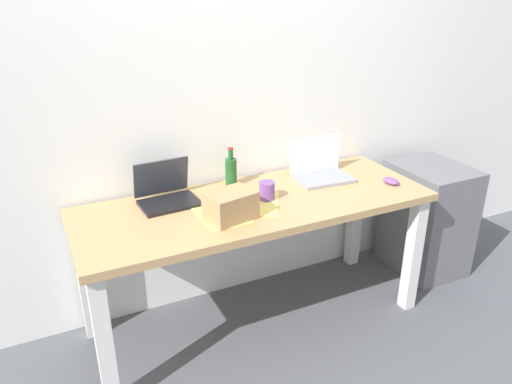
{
  "coord_description": "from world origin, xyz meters",
  "views": [
    {
      "loc": [
        -0.99,
        -2.05,
        1.77
      ],
      "look_at": [
        0.0,
        0.0,
        0.78
      ],
      "focal_mm": 34.77,
      "sensor_mm": 36.0,
      "label": 1
    }
  ],
  "objects_px": {
    "laptop_right": "(321,170)",
    "coffee_mug": "(267,191)",
    "computer_mouse": "(391,181)",
    "filing_cabinet": "(427,218)",
    "laptop_left": "(167,194)",
    "cardboard_box": "(231,206)",
    "beer_bottle": "(231,171)",
    "desk": "(256,219)"
  },
  "relations": [
    {
      "from": "laptop_left",
      "to": "coffee_mug",
      "type": "xyz_separation_m",
      "value": [
        0.47,
        -0.19,
        0.0
      ]
    },
    {
      "from": "laptop_right",
      "to": "cardboard_box",
      "type": "relative_size",
      "value": 1.45
    },
    {
      "from": "laptop_right",
      "to": "filing_cabinet",
      "type": "height_order",
      "value": "laptop_right"
    },
    {
      "from": "desk",
      "to": "laptop_right",
      "type": "distance_m",
      "value": 0.5
    },
    {
      "from": "computer_mouse",
      "to": "coffee_mug",
      "type": "distance_m",
      "value": 0.71
    },
    {
      "from": "computer_mouse",
      "to": "laptop_right",
      "type": "bearing_deg",
      "value": 129.08
    },
    {
      "from": "laptop_right",
      "to": "coffee_mug",
      "type": "height_order",
      "value": "laptop_right"
    },
    {
      "from": "laptop_right",
      "to": "laptop_left",
      "type": "bearing_deg",
      "value": 176.53
    },
    {
      "from": "laptop_left",
      "to": "cardboard_box",
      "type": "xyz_separation_m",
      "value": [
        0.22,
        -0.31,
        0.02
      ]
    },
    {
      "from": "cardboard_box",
      "to": "computer_mouse",
      "type": "bearing_deg",
      "value": 0.57
    },
    {
      "from": "cardboard_box",
      "to": "coffee_mug",
      "type": "xyz_separation_m",
      "value": [
        0.25,
        0.12,
        -0.02
      ]
    },
    {
      "from": "beer_bottle",
      "to": "cardboard_box",
      "type": "distance_m",
      "value": 0.4
    },
    {
      "from": "computer_mouse",
      "to": "coffee_mug",
      "type": "bearing_deg",
      "value": 159.6
    },
    {
      "from": "computer_mouse",
      "to": "coffee_mug",
      "type": "height_order",
      "value": "coffee_mug"
    },
    {
      "from": "coffee_mug",
      "to": "beer_bottle",
      "type": "bearing_deg",
      "value": 110.09
    },
    {
      "from": "coffee_mug",
      "to": "filing_cabinet",
      "type": "bearing_deg",
      "value": 1.75
    },
    {
      "from": "beer_bottle",
      "to": "filing_cabinet",
      "type": "bearing_deg",
      "value": -9.51
    },
    {
      "from": "laptop_left",
      "to": "computer_mouse",
      "type": "height_order",
      "value": "laptop_left"
    },
    {
      "from": "laptop_right",
      "to": "cardboard_box",
      "type": "bearing_deg",
      "value": -158.74
    },
    {
      "from": "laptop_right",
      "to": "beer_bottle",
      "type": "distance_m",
      "value": 0.51
    },
    {
      "from": "laptop_left",
      "to": "cardboard_box",
      "type": "distance_m",
      "value": 0.38
    },
    {
      "from": "laptop_left",
      "to": "filing_cabinet",
      "type": "xyz_separation_m",
      "value": [
        1.64,
        -0.15,
        -0.42
      ]
    },
    {
      "from": "laptop_left",
      "to": "beer_bottle",
      "type": "bearing_deg",
      "value": 9.06
    },
    {
      "from": "laptop_left",
      "to": "computer_mouse",
      "type": "xyz_separation_m",
      "value": [
        1.17,
        -0.3,
        -0.03
      ]
    },
    {
      "from": "cardboard_box",
      "to": "filing_cabinet",
      "type": "distance_m",
      "value": 1.5
    },
    {
      "from": "computer_mouse",
      "to": "cardboard_box",
      "type": "height_order",
      "value": "cardboard_box"
    },
    {
      "from": "coffee_mug",
      "to": "cardboard_box",
      "type": "bearing_deg",
      "value": -154.19
    },
    {
      "from": "computer_mouse",
      "to": "beer_bottle",
      "type": "bearing_deg",
      "value": 144.3
    },
    {
      "from": "coffee_mug",
      "to": "filing_cabinet",
      "type": "height_order",
      "value": "coffee_mug"
    },
    {
      "from": "beer_bottle",
      "to": "laptop_left",
      "type": "bearing_deg",
      "value": -170.94
    },
    {
      "from": "beer_bottle",
      "to": "computer_mouse",
      "type": "distance_m",
      "value": 0.87
    },
    {
      "from": "laptop_left",
      "to": "filing_cabinet",
      "type": "bearing_deg",
      "value": -5.28
    },
    {
      "from": "cardboard_box",
      "to": "filing_cabinet",
      "type": "relative_size",
      "value": 0.31
    },
    {
      "from": "laptop_left",
      "to": "laptop_right",
      "type": "bearing_deg",
      "value": -3.47
    },
    {
      "from": "desk",
      "to": "laptop_right",
      "type": "bearing_deg",
      "value": 15.39
    },
    {
      "from": "coffee_mug",
      "to": "laptop_left",
      "type": "bearing_deg",
      "value": 158.13
    },
    {
      "from": "desk",
      "to": "laptop_left",
      "type": "bearing_deg",
      "value": 156.14
    },
    {
      "from": "laptop_right",
      "to": "cardboard_box",
      "type": "distance_m",
      "value": 0.7
    },
    {
      "from": "laptop_left",
      "to": "coffee_mug",
      "type": "bearing_deg",
      "value": -21.87
    },
    {
      "from": "coffee_mug",
      "to": "laptop_right",
      "type": "bearing_deg",
      "value": 18.3
    },
    {
      "from": "desk",
      "to": "beer_bottle",
      "type": "xyz_separation_m",
      "value": [
        -0.03,
        0.24,
        0.18
      ]
    },
    {
      "from": "laptop_left",
      "to": "beer_bottle",
      "type": "distance_m",
      "value": 0.38
    }
  ]
}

